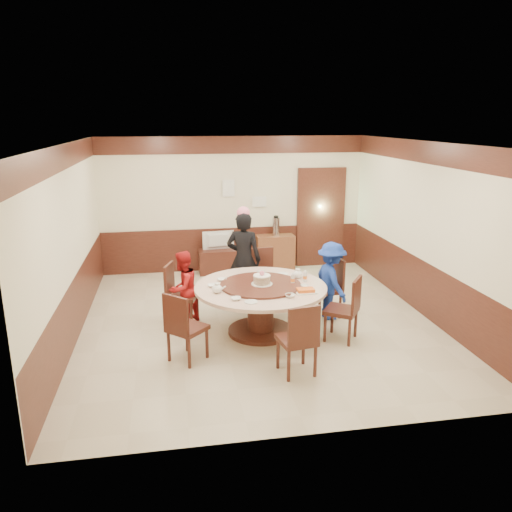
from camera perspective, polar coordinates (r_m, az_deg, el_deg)
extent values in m
plane|color=beige|center=(8.06, 0.25, -7.52)|extent=(6.00, 6.00, 0.00)
plane|color=silver|center=(7.43, 0.28, 12.79)|extent=(6.00, 6.00, 0.00)
cube|color=#EBE4C5|center=(10.53, -2.62, 5.91)|extent=(5.50, 0.04, 2.80)
cube|color=#EBE4C5|center=(4.82, 6.55, -5.90)|extent=(5.50, 0.04, 2.80)
cube|color=#EBE4C5|center=(7.65, -20.48, 1.26)|extent=(0.04, 6.00, 2.80)
cube|color=#EBE4C5|center=(8.53, 18.79, 2.82)|extent=(0.04, 6.00, 2.80)
cube|color=#421C14|center=(7.89, 0.25, -4.51)|extent=(5.50, 6.00, 0.90)
cube|color=#421C14|center=(7.44, 0.27, 11.44)|extent=(5.50, 6.00, 0.35)
cube|color=#421C14|center=(10.94, 7.38, 4.30)|extent=(1.05, 0.08, 2.18)
cube|color=#86D099|center=(10.96, 7.35, 4.32)|extent=(0.88, 0.02, 2.05)
cylinder|color=#421C14|center=(7.67, 0.52, -8.52)|extent=(0.98, 0.98, 0.06)
cylinder|color=#421C14|center=(7.54, 0.52, -6.27)|extent=(0.39, 0.39, 0.65)
cylinder|color=beige|center=(7.41, 0.53, -3.61)|extent=(1.96, 1.96, 0.05)
cylinder|color=#421C14|center=(7.40, 0.53, -3.32)|extent=(1.20, 1.20, 0.03)
cube|color=#421C14|center=(8.23, 8.00, -3.82)|extent=(0.48, 0.48, 0.06)
cube|color=#421C14|center=(8.23, 9.42, -1.90)|extent=(0.08, 0.42, 0.50)
cube|color=#421C14|center=(8.31, 7.94, -5.38)|extent=(0.36, 0.36, 0.42)
cube|color=#421C14|center=(8.64, 0.99, -2.73)|extent=(0.48, 0.48, 0.06)
cube|color=#421C14|center=(8.75, 0.63, -0.63)|extent=(0.42, 0.08, 0.50)
cube|color=#421C14|center=(8.72, 0.99, -4.23)|extent=(0.36, 0.36, 0.42)
cube|color=#421C14|center=(7.94, -8.36, -4.58)|extent=(0.55, 0.55, 0.06)
cube|color=#421C14|center=(7.91, -9.89, -2.65)|extent=(0.17, 0.41, 0.50)
cube|color=#421C14|center=(8.02, -8.29, -6.19)|extent=(0.36, 0.36, 0.42)
cube|color=#421C14|center=(6.76, -7.85, -8.19)|extent=(0.62, 0.62, 0.06)
cube|color=#421C14|center=(6.52, -9.17, -6.61)|extent=(0.33, 0.32, 0.50)
cube|color=#421C14|center=(6.86, -7.78, -10.03)|extent=(0.36, 0.36, 0.42)
cube|color=#421C14|center=(6.40, 4.67, -9.54)|extent=(0.50, 0.50, 0.06)
cube|color=#421C14|center=(6.11, 5.52, -8.03)|extent=(0.42, 0.11, 0.50)
cube|color=#421C14|center=(6.50, 4.63, -11.46)|extent=(0.36, 0.36, 0.42)
cube|color=#421C14|center=(7.39, 9.72, -6.16)|extent=(0.61, 0.61, 0.06)
cube|color=#421C14|center=(7.25, 11.41, -4.41)|extent=(0.27, 0.37, 0.50)
cube|color=#421C14|center=(7.49, 9.63, -7.87)|extent=(0.36, 0.36, 0.42)
imported|color=black|center=(8.52, -1.42, -0.38)|extent=(0.71, 0.60, 1.64)
imported|color=#B11719|center=(7.88, -8.36, -3.64)|extent=(0.71, 0.73, 1.18)
imported|color=#18349A|center=(8.09, 8.59, -2.82)|extent=(0.60, 0.88, 1.26)
cylinder|color=white|center=(7.38, 0.68, -3.20)|extent=(0.32, 0.32, 0.01)
cylinder|color=tan|center=(7.36, 0.68, -2.73)|extent=(0.25, 0.25, 0.12)
cylinder|color=white|center=(7.34, 0.68, -2.24)|extent=(0.25, 0.25, 0.01)
sphere|color=pink|center=(7.33, 0.68, -1.96)|extent=(0.07, 0.07, 0.07)
ellipsoid|color=white|center=(7.12, -4.47, -3.76)|extent=(0.17, 0.15, 0.13)
ellipsoid|color=white|center=(7.78, 4.81, -2.08)|extent=(0.17, 0.15, 0.13)
imported|color=white|center=(7.65, -3.92, -2.70)|extent=(0.14, 0.14, 0.04)
imported|color=white|center=(6.96, 3.91, -4.53)|extent=(0.14, 0.14, 0.04)
imported|color=white|center=(6.85, -2.31, -4.89)|extent=(0.14, 0.14, 0.03)
imported|color=white|center=(7.37, 5.56, -3.45)|extent=(0.12, 0.12, 0.04)
imported|color=white|center=(7.39, -5.01, -3.38)|extent=(0.14, 0.14, 0.03)
imported|color=white|center=(7.96, 0.56, -1.91)|extent=(0.13, 0.13, 0.04)
cylinder|color=white|center=(6.76, -0.57, -5.26)|extent=(0.18, 0.18, 0.01)
cylinder|color=white|center=(7.95, 3.07, -2.05)|extent=(0.18, 0.18, 0.01)
cube|color=white|center=(7.15, 5.69, -4.13)|extent=(0.30, 0.20, 0.02)
cube|color=orange|center=(7.14, 5.69, -3.89)|extent=(0.24, 0.15, 0.04)
cylinder|color=white|center=(7.46, 4.22, -2.68)|extent=(0.06, 0.06, 0.16)
cylinder|color=white|center=(7.60, 5.63, -2.37)|extent=(0.06, 0.06, 0.16)
cube|color=#421C14|center=(10.51, -4.21, -0.58)|extent=(0.85, 0.45, 0.50)
imported|color=#949496|center=(10.39, -4.26, 1.76)|extent=(0.67, 0.15, 0.38)
cube|color=brown|center=(10.68, 2.19, 0.42)|extent=(0.80, 0.40, 0.75)
cylinder|color=silver|center=(10.55, 2.30, 3.38)|extent=(0.15, 0.15, 0.38)
cube|color=white|center=(10.42, -3.16, 7.75)|extent=(0.25, 0.00, 0.35)
cube|color=white|center=(10.56, 0.39, 6.23)|extent=(0.30, 0.00, 0.22)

